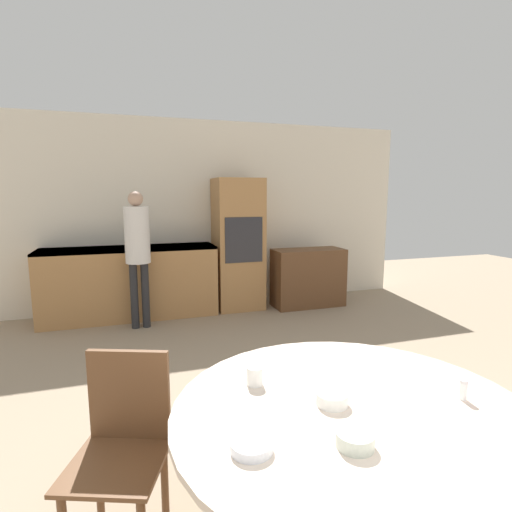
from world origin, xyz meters
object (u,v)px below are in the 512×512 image
object	(u,v)px
bowl_centre	(355,439)
chair_far_left	(123,440)
sideboard	(308,277)
cup	(255,376)
dining_table	(352,449)
person_standing	(138,244)
oven_unit	(238,244)
bowl_far	(252,446)
bowl_near	(332,398)

from	to	relation	value
bowl_centre	chair_far_left	bearing A→B (deg)	139.67
sideboard	chair_far_left	xyz separation A→B (m)	(-2.50, -3.32, 0.09)
cup	dining_table	bearing A→B (deg)	-45.23
bowl_centre	person_standing	bearing A→B (deg)	99.15
oven_unit	bowl_far	distance (m)	4.27
bowl_far	sideboard	bearing A→B (deg)	62.03
chair_far_left	bowl_centre	distance (m)	1.05
sideboard	bowl_far	size ratio (longest dim) A/B	6.82
person_standing	bowl_near	size ratio (longest dim) A/B	12.05
oven_unit	bowl_far	xyz separation A→B (m)	(-1.10, -4.13, -0.15)
person_standing	chair_far_left	bearing A→B (deg)	-93.27
dining_table	cup	world-z (taller)	cup
bowl_far	bowl_near	bearing A→B (deg)	24.52
bowl_far	dining_table	bearing A→B (deg)	15.12
bowl_centre	cup	bearing A→B (deg)	109.47
chair_far_left	bowl_near	bearing A→B (deg)	-3.64
oven_unit	chair_far_left	xyz separation A→B (m)	(-1.53, -3.56, -0.40)
oven_unit	bowl_near	world-z (taller)	oven_unit
bowl_near	cup	bearing A→B (deg)	133.59
sideboard	person_standing	world-z (taller)	person_standing
sideboard	person_standing	size ratio (longest dim) A/B	0.62
sideboard	bowl_centre	distance (m)	4.35
bowl_centre	bowl_near	bearing A→B (deg)	77.48
sideboard	bowl_far	bearing A→B (deg)	-117.97
cup	bowl_centre	size ratio (longest dim) A/B	0.63
sideboard	bowl_near	xyz separation A→B (m)	(-1.66, -3.71, 0.35)
sideboard	bowl_near	distance (m)	4.08
person_standing	bowl_far	distance (m)	3.66
dining_table	chair_far_left	bearing A→B (deg)	153.98
oven_unit	sideboard	world-z (taller)	oven_unit
bowl_near	sideboard	bearing A→B (deg)	65.87
chair_far_left	bowl_far	xyz separation A→B (m)	(0.43, -0.57, 0.25)
sideboard	dining_table	world-z (taller)	sideboard
oven_unit	bowl_near	xyz separation A→B (m)	(-0.69, -3.94, -0.14)
oven_unit	person_standing	xyz separation A→B (m)	(-1.35, -0.49, 0.12)
chair_far_left	bowl_far	size ratio (longest dim) A/B	5.97
bowl_near	bowl_centre	size ratio (longest dim) A/B	1.00
cup	bowl_centre	xyz separation A→B (m)	(0.19, -0.54, -0.02)
person_standing	bowl_near	bearing A→B (deg)	-79.15
oven_unit	bowl_near	size ratio (longest dim) A/B	13.38
sideboard	bowl_far	xyz separation A→B (m)	(-2.07, -3.89, 0.34)
chair_far_left	bowl_near	world-z (taller)	chair_far_left
oven_unit	cup	xyz separation A→B (m)	(-0.94, -3.68, -0.13)
dining_table	chair_far_left	distance (m)	1.01
dining_table	bowl_near	world-z (taller)	bowl_near
bowl_near	bowl_far	xyz separation A→B (m)	(-0.41, -0.19, -0.01)
chair_far_left	bowl_centre	bearing A→B (deg)	-19.32
oven_unit	person_standing	world-z (taller)	oven_unit
person_standing	bowl_centre	distance (m)	3.78
bowl_near	oven_unit	bearing A→B (deg)	80.06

